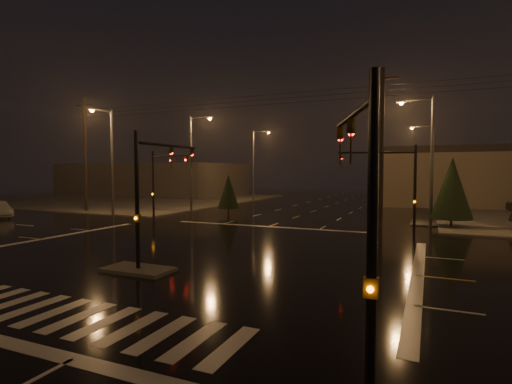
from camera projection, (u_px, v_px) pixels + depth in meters
ground at (190, 254)px, 20.74m from camera, size 140.00×140.00×0.00m
sidewalk_nw at (131, 199)px, 60.18m from camera, size 36.00×36.00×0.12m
median_island at (138, 270)px, 17.08m from camera, size 3.00×1.60×0.15m
crosswalk at (31, 308)px, 12.50m from camera, size 15.00×2.60×0.01m
stop_bar_far at (268, 227)px, 30.81m from camera, size 16.00×0.50×0.01m
commercial_block at (154, 179)px, 73.02m from camera, size 30.00×18.00×5.60m
signal_mast_median at (151, 183)px, 17.74m from camera, size 0.25×4.59×6.00m
signal_mast_ne at (398, 179)px, 26.03m from camera, size 4.84×1.86×6.00m
signal_mast_nw at (160, 177)px, 33.61m from camera, size 4.84×1.86×6.00m
signal_mast_se at (363, 202)px, 7.54m from camera, size 1.55×3.87×6.00m
streetlight_1 at (193, 157)px, 41.38m from camera, size 2.77×0.32×10.00m
streetlight_2 at (255, 160)px, 56.03m from camera, size 2.77×0.32×10.00m
streetlight_3 at (428, 151)px, 30.61m from camera, size 2.77×0.32×10.00m
streetlight_4 at (429, 159)px, 48.92m from camera, size 2.77×0.32×10.00m
streetlight_5 at (109, 155)px, 37.07m from camera, size 0.32×2.77×10.00m
utility_pole_0 at (85, 154)px, 42.02m from camera, size 2.20×0.32×12.00m
utility_pole_1 at (382, 147)px, 30.04m from camera, size 2.20×0.32×12.00m
conifer_0 at (452, 188)px, 30.01m from camera, size 2.97×2.97×5.34m
conifer_3 at (228, 191)px, 38.61m from camera, size 2.09×2.09×3.97m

